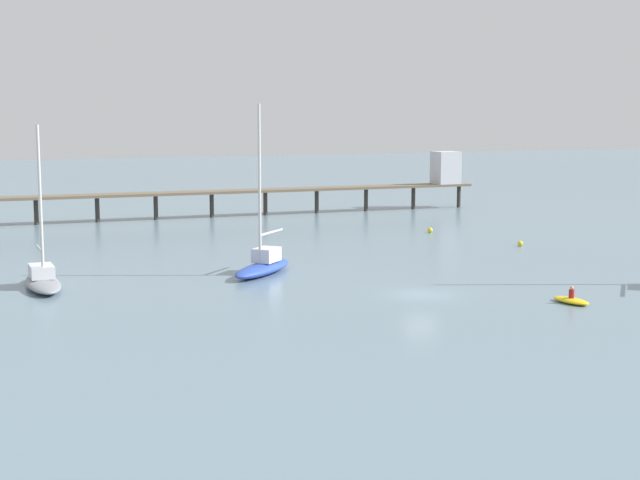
{
  "coord_description": "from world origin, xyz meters",
  "views": [
    {
      "loc": [
        -30.49,
        -55.11,
        12.35
      ],
      "look_at": [
        0.0,
        17.9,
        1.5
      ],
      "focal_mm": 52.41,
      "sensor_mm": 36.0,
      "label": 1
    }
  ],
  "objects_px": {
    "mooring_buoy_inner": "(430,230)",
    "dinghy_yellow": "(571,300)",
    "mooring_buoy_far": "(520,244)",
    "sailboat_blue": "(263,264)",
    "pier": "(300,184)",
    "sailboat_gray": "(43,278)"
  },
  "relations": [
    {
      "from": "mooring_buoy_far",
      "to": "mooring_buoy_inner",
      "type": "height_order",
      "value": "mooring_buoy_inner"
    },
    {
      "from": "sailboat_gray",
      "to": "sailboat_blue",
      "type": "bearing_deg",
      "value": -2.04
    },
    {
      "from": "sailboat_blue",
      "to": "mooring_buoy_far",
      "type": "xyz_separation_m",
      "value": [
        27.03,
        5.08,
        -0.57
      ]
    },
    {
      "from": "dinghy_yellow",
      "to": "mooring_buoy_inner",
      "type": "relative_size",
      "value": 5.68
    },
    {
      "from": "dinghy_yellow",
      "to": "mooring_buoy_far",
      "type": "height_order",
      "value": "dinghy_yellow"
    },
    {
      "from": "pier",
      "to": "sailboat_blue",
      "type": "bearing_deg",
      "value": -115.14
    },
    {
      "from": "sailboat_gray",
      "to": "dinghy_yellow",
      "type": "bearing_deg",
      "value": -30.98
    },
    {
      "from": "sailboat_gray",
      "to": "mooring_buoy_far",
      "type": "distance_m",
      "value": 43.57
    },
    {
      "from": "sailboat_blue",
      "to": "pier",
      "type": "bearing_deg",
      "value": 64.86
    },
    {
      "from": "sailboat_gray",
      "to": "mooring_buoy_far",
      "type": "relative_size",
      "value": 22.81
    },
    {
      "from": "pier",
      "to": "dinghy_yellow",
      "type": "bearing_deg",
      "value": -93.41
    },
    {
      "from": "pier",
      "to": "mooring_buoy_far",
      "type": "bearing_deg",
      "value": -75.61
    },
    {
      "from": "pier",
      "to": "sailboat_gray",
      "type": "relative_size",
      "value": 5.96
    },
    {
      "from": "sailboat_blue",
      "to": "sailboat_gray",
      "type": "bearing_deg",
      "value": 177.96
    },
    {
      "from": "pier",
      "to": "mooring_buoy_far",
      "type": "height_order",
      "value": "pier"
    },
    {
      "from": "pier",
      "to": "mooring_buoy_inner",
      "type": "distance_m",
      "value": 23.11
    },
    {
      "from": "mooring_buoy_inner",
      "to": "pier",
      "type": "bearing_deg",
      "value": 104.73
    },
    {
      "from": "sailboat_gray",
      "to": "dinghy_yellow",
      "type": "height_order",
      "value": "sailboat_gray"
    },
    {
      "from": "pier",
      "to": "mooring_buoy_inner",
      "type": "height_order",
      "value": "pier"
    },
    {
      "from": "sailboat_blue",
      "to": "mooring_buoy_inner",
      "type": "relative_size",
      "value": 24.35
    },
    {
      "from": "mooring_buoy_inner",
      "to": "dinghy_yellow",
      "type": "bearing_deg",
      "value": -104.73
    },
    {
      "from": "pier",
      "to": "mooring_buoy_far",
      "type": "xyz_separation_m",
      "value": [
        8.71,
        -33.95,
        -3.42
      ]
    }
  ]
}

